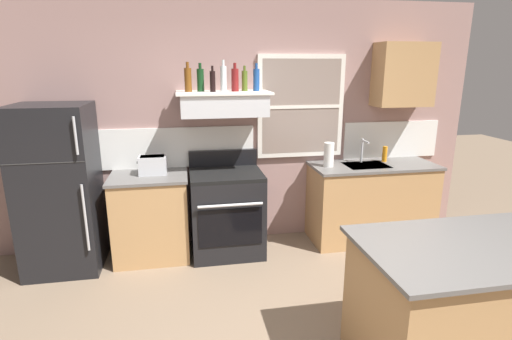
% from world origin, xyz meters
% --- Properties ---
extents(back_wall, '(5.40, 0.11, 2.70)m').
position_xyz_m(back_wall, '(0.03, 2.23, 1.35)').
color(back_wall, gray).
rests_on(back_wall, ground_plane).
extents(refrigerator, '(0.70, 0.72, 1.66)m').
position_xyz_m(refrigerator, '(-1.90, 1.84, 0.83)').
color(refrigerator, black).
rests_on(refrigerator, ground_plane).
extents(counter_left_of_stove, '(0.79, 0.63, 0.91)m').
position_xyz_m(counter_left_of_stove, '(-1.05, 1.90, 0.46)').
color(counter_left_of_stove, tan).
rests_on(counter_left_of_stove, ground_plane).
extents(toaster, '(0.30, 0.20, 0.19)m').
position_xyz_m(toaster, '(-1.00, 1.94, 1.01)').
color(toaster, silver).
rests_on(toaster, counter_left_of_stove).
extents(stove_range, '(0.76, 0.69, 1.09)m').
position_xyz_m(stove_range, '(-0.25, 1.86, 0.46)').
color(stove_range, black).
rests_on(stove_range, ground_plane).
extents(range_hood_shelf, '(0.96, 0.52, 0.24)m').
position_xyz_m(range_hood_shelf, '(-0.25, 1.96, 1.62)').
color(range_hood_shelf, silver).
extents(bottle_amber_wine, '(0.07, 0.07, 0.29)m').
position_xyz_m(bottle_amber_wine, '(-0.60, 1.96, 1.87)').
color(bottle_amber_wine, brown).
rests_on(bottle_amber_wine, range_hood_shelf).
extents(bottle_dark_green_wine, '(0.07, 0.07, 0.28)m').
position_xyz_m(bottle_dark_green_wine, '(-0.48, 1.99, 1.86)').
color(bottle_dark_green_wine, '#143819').
rests_on(bottle_dark_green_wine, range_hood_shelf).
extents(bottle_balsamic_dark, '(0.06, 0.06, 0.26)m').
position_xyz_m(bottle_balsamic_dark, '(-0.36, 1.90, 1.85)').
color(bottle_balsamic_dark, black).
rests_on(bottle_balsamic_dark, range_hood_shelf).
extents(bottle_clear_tall, '(0.06, 0.06, 0.31)m').
position_xyz_m(bottle_clear_tall, '(-0.24, 1.97, 1.88)').
color(bottle_clear_tall, silver).
rests_on(bottle_clear_tall, range_hood_shelf).
extents(bottle_red_label_wine, '(0.07, 0.07, 0.28)m').
position_xyz_m(bottle_red_label_wine, '(-0.13, 1.95, 1.86)').
color(bottle_red_label_wine, maroon).
rests_on(bottle_red_label_wine, range_hood_shelf).
extents(bottle_olive_oil_square, '(0.06, 0.06, 0.26)m').
position_xyz_m(bottle_olive_oil_square, '(-0.03, 1.97, 1.85)').
color(bottle_olive_oil_square, '#4C601E').
rests_on(bottle_olive_oil_square, range_hood_shelf).
extents(bottle_blue_liqueur, '(0.07, 0.07, 0.28)m').
position_xyz_m(bottle_blue_liqueur, '(0.09, 1.95, 1.86)').
color(bottle_blue_liqueur, '#1E478C').
rests_on(bottle_blue_liqueur, range_hood_shelf).
extents(counter_right_with_sink, '(1.43, 0.63, 0.91)m').
position_xyz_m(counter_right_with_sink, '(1.45, 1.90, 0.46)').
color(counter_right_with_sink, tan).
rests_on(counter_right_with_sink, ground_plane).
extents(sink_faucet, '(0.03, 0.17, 0.28)m').
position_xyz_m(sink_faucet, '(1.35, 2.00, 1.08)').
color(sink_faucet, silver).
rests_on(sink_faucet, counter_right_with_sink).
extents(paper_towel_roll, '(0.11, 0.11, 0.27)m').
position_xyz_m(paper_towel_roll, '(0.90, 1.90, 1.04)').
color(paper_towel_roll, white).
rests_on(paper_towel_roll, counter_right_with_sink).
extents(dish_soap_bottle, '(0.06, 0.06, 0.18)m').
position_xyz_m(dish_soap_bottle, '(1.63, 2.00, 1.00)').
color(dish_soap_bottle, orange).
rests_on(dish_soap_bottle, counter_right_with_sink).
extents(kitchen_island, '(1.40, 0.90, 0.91)m').
position_xyz_m(kitchen_island, '(1.09, -0.16, 0.46)').
color(kitchen_island, tan).
rests_on(kitchen_island, ground_plane).
extents(upper_cabinet_right, '(0.64, 0.32, 0.70)m').
position_xyz_m(upper_cabinet_right, '(1.80, 2.04, 1.90)').
color(upper_cabinet_right, tan).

